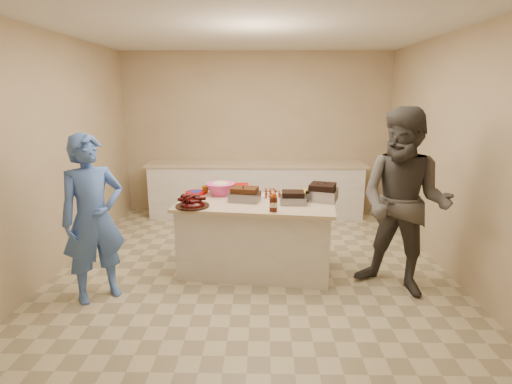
{
  "coord_description": "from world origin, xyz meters",
  "views": [
    {
      "loc": [
        0.11,
        -4.34,
        2.02
      ],
      "look_at": [
        0.04,
        0.06,
        0.93
      ],
      "focal_mm": 28.0,
      "sensor_mm": 36.0,
      "label": 1
    }
  ],
  "objects_px": {
    "roasting_pan": "(322,200)",
    "bbq_bottle_b": "(274,212)",
    "mustard_bottle": "(253,196)",
    "rib_platter": "(192,207)",
    "plastic_cup": "(206,193)",
    "bbq_bottle_a": "(272,211)",
    "coleslaw_bowl": "(221,195)",
    "guest_blue": "(101,296)",
    "guest_gray": "(396,290)",
    "island": "(256,269)"
  },
  "relations": [
    {
      "from": "mustard_bottle",
      "to": "guest_blue",
      "type": "relative_size",
      "value": 0.08
    },
    {
      "from": "coleslaw_bowl",
      "to": "guest_gray",
      "type": "relative_size",
      "value": 0.19
    },
    {
      "from": "plastic_cup",
      "to": "guest_blue",
      "type": "distance_m",
      "value": 1.66
    },
    {
      "from": "rib_platter",
      "to": "mustard_bottle",
      "type": "bearing_deg",
      "value": 37.23
    },
    {
      "from": "island",
      "to": "bbq_bottle_a",
      "type": "height_order",
      "value": "bbq_bottle_a"
    },
    {
      "from": "bbq_bottle_b",
      "to": "mustard_bottle",
      "type": "distance_m",
      "value": 0.7
    },
    {
      "from": "island",
      "to": "bbq_bottle_a",
      "type": "relative_size",
      "value": 9.75
    },
    {
      "from": "bbq_bottle_b",
      "to": "mustard_bottle",
      "type": "xyz_separation_m",
      "value": [
        -0.24,
        0.66,
        0.0
      ]
    },
    {
      "from": "roasting_pan",
      "to": "rib_platter",
      "type": "bearing_deg",
      "value": -149.91
    },
    {
      "from": "mustard_bottle",
      "to": "bbq_bottle_b",
      "type": "bearing_deg",
      "value": -70.0
    },
    {
      "from": "guest_gray",
      "to": "bbq_bottle_b",
      "type": "bearing_deg",
      "value": -147.51
    },
    {
      "from": "bbq_bottle_a",
      "to": "guest_gray",
      "type": "bearing_deg",
      "value": -4.3
    },
    {
      "from": "roasting_pan",
      "to": "bbq_bottle_b",
      "type": "bearing_deg",
      "value": -121.63
    },
    {
      "from": "bbq_bottle_b",
      "to": "roasting_pan",
      "type": "bearing_deg",
      "value": 40.24
    },
    {
      "from": "coleslaw_bowl",
      "to": "plastic_cup",
      "type": "xyz_separation_m",
      "value": [
        -0.2,
        0.1,
        0.0
      ]
    },
    {
      "from": "roasting_pan",
      "to": "mustard_bottle",
      "type": "bearing_deg",
      "value": -174.43
    },
    {
      "from": "mustard_bottle",
      "to": "guest_gray",
      "type": "relative_size",
      "value": 0.07
    },
    {
      "from": "island",
      "to": "rib_platter",
      "type": "bearing_deg",
      "value": -154.92
    },
    {
      "from": "island",
      "to": "guest_gray",
      "type": "bearing_deg",
      "value": -10.61
    },
    {
      "from": "roasting_pan",
      "to": "coleslaw_bowl",
      "type": "relative_size",
      "value": 0.92
    },
    {
      "from": "roasting_pan",
      "to": "mustard_bottle",
      "type": "xyz_separation_m",
      "value": [
        -0.8,
        0.18,
        0.0
      ]
    },
    {
      "from": "bbq_bottle_b",
      "to": "guest_gray",
      "type": "height_order",
      "value": "bbq_bottle_b"
    },
    {
      "from": "coleslaw_bowl",
      "to": "bbq_bottle_a",
      "type": "relative_size",
      "value": 1.97
    },
    {
      "from": "rib_platter",
      "to": "mustard_bottle",
      "type": "relative_size",
      "value": 2.92
    },
    {
      "from": "island",
      "to": "rib_platter",
      "type": "distance_m",
      "value": 1.1
    },
    {
      "from": "roasting_pan",
      "to": "mustard_bottle",
      "type": "distance_m",
      "value": 0.82
    },
    {
      "from": "bbq_bottle_b",
      "to": "guest_gray",
      "type": "xyz_separation_m",
      "value": [
        1.29,
        -0.09,
        -0.83
      ]
    },
    {
      "from": "mustard_bottle",
      "to": "guest_blue",
      "type": "height_order",
      "value": "mustard_bottle"
    },
    {
      "from": "plastic_cup",
      "to": "bbq_bottle_b",
      "type": "bearing_deg",
      "value": -44.18
    },
    {
      "from": "rib_platter",
      "to": "plastic_cup",
      "type": "relative_size",
      "value": 3.87
    },
    {
      "from": "coleslaw_bowl",
      "to": "guest_blue",
      "type": "bearing_deg",
      "value": -139.16
    },
    {
      "from": "bbq_bottle_a",
      "to": "guest_blue",
      "type": "height_order",
      "value": "bbq_bottle_a"
    },
    {
      "from": "guest_gray",
      "to": "plastic_cup",
      "type": "bearing_deg",
      "value": -166.36
    },
    {
      "from": "roasting_pan",
      "to": "bbq_bottle_b",
      "type": "relative_size",
      "value": 1.66
    },
    {
      "from": "roasting_pan",
      "to": "coleslaw_bowl",
      "type": "height_order",
      "value": "coleslaw_bowl"
    },
    {
      "from": "coleslaw_bowl",
      "to": "bbq_bottle_a",
      "type": "xyz_separation_m",
      "value": [
        0.61,
        -0.69,
        0.0
      ]
    },
    {
      "from": "island",
      "to": "coleslaw_bowl",
      "type": "distance_m",
      "value": 0.98
    },
    {
      "from": "rib_platter",
      "to": "roasting_pan",
      "type": "relative_size",
      "value": 1.12
    },
    {
      "from": "bbq_bottle_a",
      "to": "mustard_bottle",
      "type": "relative_size",
      "value": 1.43
    },
    {
      "from": "rib_platter",
      "to": "bbq_bottle_a",
      "type": "bearing_deg",
      "value": -10.74
    },
    {
      "from": "rib_platter",
      "to": "island",
      "type": "bearing_deg",
      "value": 17.79
    },
    {
      "from": "bbq_bottle_b",
      "to": "guest_blue",
      "type": "relative_size",
      "value": 0.12
    },
    {
      "from": "rib_platter",
      "to": "bbq_bottle_b",
      "type": "height_order",
      "value": "bbq_bottle_b"
    },
    {
      "from": "rib_platter",
      "to": "roasting_pan",
      "type": "height_order",
      "value": "rib_platter"
    },
    {
      "from": "island",
      "to": "coleslaw_bowl",
      "type": "bearing_deg",
      "value": 151.46
    },
    {
      "from": "coleslaw_bowl",
      "to": "plastic_cup",
      "type": "height_order",
      "value": "coleslaw_bowl"
    },
    {
      "from": "plastic_cup",
      "to": "island",
      "type": "bearing_deg",
      "value": -32.98
    },
    {
      "from": "bbq_bottle_a",
      "to": "island",
      "type": "bearing_deg",
      "value": 114.81
    },
    {
      "from": "roasting_pan",
      "to": "bbq_bottle_a",
      "type": "relative_size",
      "value": 1.81
    },
    {
      "from": "bbq_bottle_b",
      "to": "guest_gray",
      "type": "relative_size",
      "value": 0.1
    }
  ]
}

